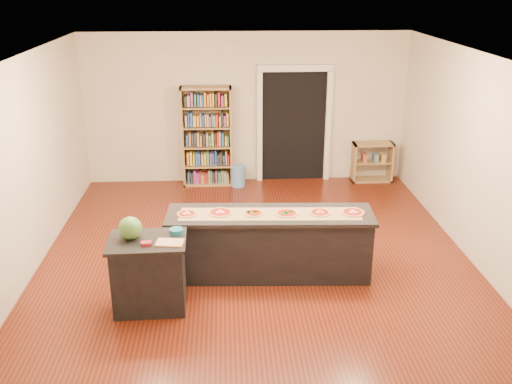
{
  "coord_description": "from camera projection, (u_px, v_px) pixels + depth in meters",
  "views": [
    {
      "loc": [
        -0.4,
        -6.97,
        3.77
      ],
      "look_at": [
        0.0,
        0.2,
        1.0
      ],
      "focal_mm": 40.0,
      "sensor_mm": 36.0,
      "label": 1
    }
  ],
  "objects": [
    {
      "name": "watermelon",
      "position": [
        130.0,
        228.0,
        6.55
      ],
      "size": [
        0.27,
        0.27,
        0.27
      ],
      "primitive_type": "sphere",
      "color": "#144214",
      "rests_on": "side_counter"
    },
    {
      "name": "kraft_paper",
      "position": [
        270.0,
        214.0,
        7.3
      ],
      "size": [
        2.33,
        0.53,
        0.0
      ],
      "primitive_type": "cube",
      "rotation": [
        0.0,
        0.0,
        -0.05
      ],
      "color": "#9E7A51",
      "rests_on": "kitchen_island"
    },
    {
      "name": "waste_bin",
      "position": [
        238.0,
        176.0,
        10.72
      ],
      "size": [
        0.27,
        0.27,
        0.39
      ],
      "primitive_type": "cylinder",
      "color": "#598DC7",
      "rests_on": "ground"
    },
    {
      "name": "room",
      "position": [
        257.0,
        169.0,
        7.37
      ],
      "size": [
        6.0,
        7.0,
        2.8
      ],
      "color": "beige",
      "rests_on": "ground"
    },
    {
      "name": "pizza_d",
      "position": [
        287.0,
        213.0,
        7.29
      ],
      "size": [
        0.28,
        0.28,
        0.02
      ],
      "color": "tan",
      "rests_on": "kitchen_island"
    },
    {
      "name": "pizza_a",
      "position": [
        187.0,
        214.0,
        7.27
      ],
      "size": [
        0.26,
        0.26,
        0.02
      ],
      "color": "tan",
      "rests_on": "kitchen_island"
    },
    {
      "name": "pizza_b",
      "position": [
        220.0,
        212.0,
        7.32
      ],
      "size": [
        0.3,
        0.3,
        0.02
      ],
      "color": "tan",
      "rests_on": "kitchen_island"
    },
    {
      "name": "cutting_board",
      "position": [
        170.0,
        243.0,
        6.47
      ],
      "size": [
        0.33,
        0.25,
        0.02
      ],
      "primitive_type": "cube",
      "rotation": [
        0.0,
        0.0,
        -0.14
      ],
      "color": "tan",
      "rests_on": "side_counter"
    },
    {
      "name": "doorway",
      "position": [
        294.0,
        119.0,
        10.71
      ],
      "size": [
        1.4,
        0.09,
        2.21
      ],
      "color": "black",
      "rests_on": "room"
    },
    {
      "name": "pizza_e",
      "position": [
        320.0,
        212.0,
        7.31
      ],
      "size": [
        0.27,
        0.27,
        0.02
      ],
      "color": "tan",
      "rests_on": "kitchen_island"
    },
    {
      "name": "low_shelf",
      "position": [
        372.0,
        162.0,
        10.92
      ],
      "size": [
        0.76,
        0.33,
        0.76
      ],
      "primitive_type": "cube",
      "color": "#9D7C4C",
      "rests_on": "ground"
    },
    {
      "name": "pizza_f",
      "position": [
        353.0,
        212.0,
        7.32
      ],
      "size": [
        0.29,
        0.29,
        0.02
      ],
      "color": "tan",
      "rests_on": "kitchen_island"
    },
    {
      "name": "pizza_c",
      "position": [
        254.0,
        213.0,
        7.29
      ],
      "size": [
        0.26,
        0.26,
        0.02
      ],
      "color": "tan",
      "rests_on": "kitchen_island"
    },
    {
      "name": "package_red",
      "position": [
        146.0,
        244.0,
        6.43
      ],
      "size": [
        0.13,
        0.1,
        0.04
      ],
      "primitive_type": "cube",
      "rotation": [
        0.0,
        0.0,
        0.12
      ],
      "color": "maroon",
      "rests_on": "side_counter"
    },
    {
      "name": "bookshelf",
      "position": [
        207.0,
        137.0,
        10.56
      ],
      "size": [
        0.93,
        0.33,
        1.86
      ],
      "primitive_type": "cube",
      "color": "#9D7C4C",
      "rests_on": "ground"
    },
    {
      "name": "side_counter",
      "position": [
        149.0,
        274.0,
        6.73
      ],
      "size": [
        0.9,
        0.66,
        0.89
      ],
      "rotation": [
        0.0,
        0.0,
        0.03
      ],
      "color": "black",
      "rests_on": "ground"
    },
    {
      "name": "kitchen_island",
      "position": [
        270.0,
        244.0,
        7.47
      ],
      "size": [
        2.67,
        0.72,
        0.88
      ],
      "rotation": [
        0.0,
        0.0,
        -0.05
      ],
      "color": "black",
      "rests_on": "ground"
    },
    {
      "name": "package_teal",
      "position": [
        176.0,
        231.0,
        6.72
      ],
      "size": [
        0.16,
        0.16,
        0.06
      ],
      "primitive_type": "cylinder",
      "color": "#195966",
      "rests_on": "side_counter"
    }
  ]
}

